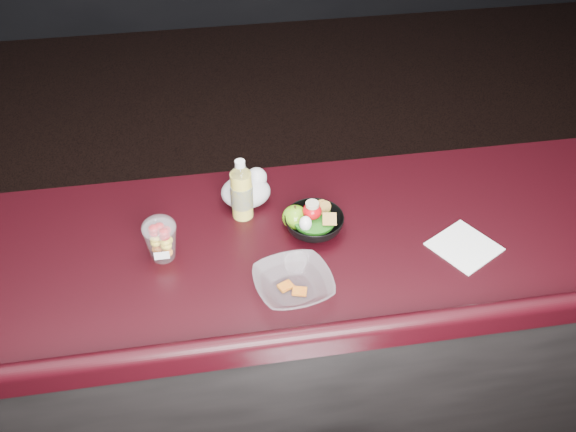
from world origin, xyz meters
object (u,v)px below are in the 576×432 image
object	(u,v)px
fruit_cup	(161,238)
snack_bowl	(314,222)
green_apple	(295,217)
takeout_bowl	(293,284)
lemonade_bottle	(242,193)

from	to	relation	value
fruit_cup	snack_bowl	bearing A→B (deg)	5.01
fruit_cup	green_apple	world-z (taller)	fruit_cup
green_apple	snack_bowl	world-z (taller)	snack_bowl
fruit_cup	snack_bowl	size ratio (longest dim) A/B	0.64
snack_bowl	fruit_cup	bearing A→B (deg)	-174.99
fruit_cup	takeout_bowl	xyz separation A→B (m)	(0.33, -0.18, -0.04)
lemonade_bottle	green_apple	size ratio (longest dim) A/B	2.52
fruit_cup	green_apple	bearing A→B (deg)	9.62
lemonade_bottle	green_apple	bearing A→B (deg)	-27.15
snack_bowl	takeout_bowl	xyz separation A→B (m)	(-0.10, -0.22, -0.01)
fruit_cup	green_apple	distance (m)	0.39
fruit_cup	green_apple	xyz separation A→B (m)	(0.38, 0.06, -0.03)
lemonade_bottle	green_apple	world-z (taller)	lemonade_bottle
lemonade_bottle	snack_bowl	world-z (taller)	lemonade_bottle
lemonade_bottle	fruit_cup	xyz separation A→B (m)	(-0.23, -0.14, -0.02)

